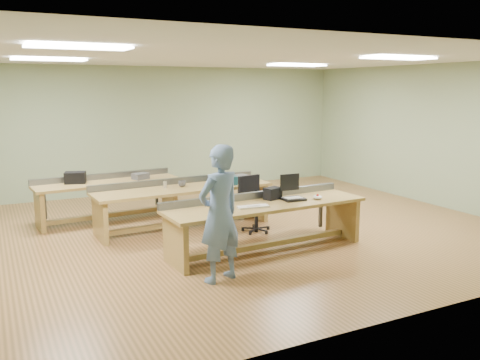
# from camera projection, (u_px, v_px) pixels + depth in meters

# --- Properties ---
(floor) EXTENTS (10.00, 10.00, 0.00)m
(floor) POSITION_uv_depth(u_px,v_px,m) (221.00, 231.00, 8.94)
(floor) COLOR #9A683A
(floor) RESTS_ON ground
(ceiling) EXTENTS (10.00, 10.00, 0.00)m
(ceiling) POSITION_uv_depth(u_px,v_px,m) (219.00, 57.00, 8.40)
(ceiling) COLOR silver
(ceiling) RESTS_ON wall_back
(wall_back) EXTENTS (10.00, 0.04, 3.00)m
(wall_back) POSITION_uv_depth(u_px,v_px,m) (151.00, 130.00, 12.19)
(wall_back) COLOR gray
(wall_back) RESTS_ON floor
(wall_front) EXTENTS (10.00, 0.04, 3.00)m
(wall_front) POSITION_uv_depth(u_px,v_px,m) (382.00, 187.00, 5.15)
(wall_front) COLOR gray
(wall_front) RESTS_ON floor
(wall_right) EXTENTS (0.04, 8.00, 3.00)m
(wall_right) POSITION_uv_depth(u_px,v_px,m) (432.00, 135.00, 10.88)
(wall_right) COLOR gray
(wall_right) RESTS_ON floor
(fluor_panels) EXTENTS (6.20, 3.50, 0.03)m
(fluor_panels) POSITION_uv_depth(u_px,v_px,m) (219.00, 59.00, 8.41)
(fluor_panels) COLOR white
(fluor_panels) RESTS_ON ceiling
(workbench_front) EXTENTS (3.27, 1.03, 0.86)m
(workbench_front) POSITION_uv_depth(u_px,v_px,m) (265.00, 215.00, 7.83)
(workbench_front) COLOR #AC8A48
(workbench_front) RESTS_ON floor
(workbench_mid) EXTENTS (3.25, 1.02, 0.86)m
(workbench_mid) POSITION_uv_depth(u_px,v_px,m) (183.00, 197.00, 9.10)
(workbench_mid) COLOR #AC8A48
(workbench_mid) RESTS_ON floor
(workbench_back) EXTENTS (2.75, 0.95, 0.86)m
(workbench_back) POSITION_uv_depth(u_px,v_px,m) (108.00, 191.00, 9.65)
(workbench_back) COLOR #AC8A48
(workbench_back) RESTS_ON floor
(person) EXTENTS (0.76, 0.61, 1.80)m
(person) POSITION_uv_depth(u_px,v_px,m) (219.00, 214.00, 6.51)
(person) COLOR slate
(person) RESTS_ON floor
(laptop_base) EXTENTS (0.35, 0.30, 0.04)m
(laptop_base) POSITION_uv_depth(u_px,v_px,m) (293.00, 199.00, 7.99)
(laptop_base) COLOR black
(laptop_base) RESTS_ON workbench_front
(laptop_screen) EXTENTS (0.34, 0.04, 0.27)m
(laptop_screen) POSITION_uv_depth(u_px,v_px,m) (290.00, 182.00, 8.07)
(laptop_screen) COLOR black
(laptop_screen) RESTS_ON laptop_base
(keyboard) EXTENTS (0.48, 0.21, 0.03)m
(keyboard) POSITION_uv_depth(u_px,v_px,m) (253.00, 207.00, 7.50)
(keyboard) COLOR beige
(keyboard) RESTS_ON workbench_front
(trackball_mouse) EXTENTS (0.16, 0.18, 0.07)m
(trackball_mouse) POSITION_uv_depth(u_px,v_px,m) (318.00, 197.00, 8.05)
(trackball_mouse) COLOR white
(trackball_mouse) RESTS_ON workbench_front
(camera_bag) EXTENTS (0.32, 0.25, 0.19)m
(camera_bag) POSITION_uv_depth(u_px,v_px,m) (273.00, 193.00, 8.05)
(camera_bag) COLOR black
(camera_bag) RESTS_ON workbench_front
(task_chair) EXTENTS (0.60, 0.60, 0.97)m
(task_chair) POSITION_uv_depth(u_px,v_px,m) (255.00, 211.00, 8.92)
(task_chair) COLOR black
(task_chair) RESTS_ON floor
(parts_bin_teal) EXTENTS (0.50, 0.41, 0.16)m
(parts_bin_teal) POSITION_uv_depth(u_px,v_px,m) (224.00, 180.00, 9.31)
(parts_bin_teal) COLOR #163F48
(parts_bin_teal) RESTS_ON workbench_mid
(parts_bin_grey) EXTENTS (0.50, 0.35, 0.13)m
(parts_bin_grey) POSITION_uv_depth(u_px,v_px,m) (236.00, 179.00, 9.50)
(parts_bin_grey) COLOR #3F3E41
(parts_bin_grey) RESTS_ON workbench_mid
(mug) EXTENTS (0.16, 0.16, 0.11)m
(mug) POSITION_uv_depth(u_px,v_px,m) (182.00, 184.00, 9.07)
(mug) COLOR #3F3E41
(mug) RESTS_ON workbench_mid
(drinks_can) EXTENTS (0.08, 0.08, 0.11)m
(drinks_can) POSITION_uv_depth(u_px,v_px,m) (165.00, 185.00, 8.96)
(drinks_can) COLOR silver
(drinks_can) RESTS_ON workbench_mid
(storage_box_back) EXTENTS (0.43, 0.36, 0.21)m
(storage_box_back) POSITION_uv_depth(u_px,v_px,m) (75.00, 178.00, 9.40)
(storage_box_back) COLOR black
(storage_box_back) RESTS_ON workbench_back
(tray_back) EXTENTS (0.35, 0.30, 0.12)m
(tray_back) POSITION_uv_depth(u_px,v_px,m) (141.00, 176.00, 9.84)
(tray_back) COLOR #3F3E41
(tray_back) RESTS_ON workbench_back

